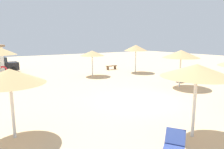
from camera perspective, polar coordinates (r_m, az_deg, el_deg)
The scene contains 9 objects.
ground_plane at distance 12.59m, azimuth 7.78°, elevation -7.34°, with size 80.00×80.00×0.00m, color #DBBA8C.
parasol_1 at distance 16.53m, azimuth 19.02°, elevation 5.52°, with size 2.83×2.83×2.91m.
parasol_2 at distance 8.00m, azimuth 22.95°, elevation 0.99°, with size 2.65×2.65×2.83m.
parasol_4 at distance 8.19m, azimuth -27.07°, elevation -0.51°, with size 2.56×2.56×2.67m.
parasol_5 at distance 20.69m, azimuth -5.65°, elevation 6.01°, with size 2.53×2.53×2.61m.
parasol_6 at distance 23.05m, azimuth 6.78°, elevation 7.50°, with size 2.67×2.67×3.12m.
lounger_0 at distance 18.32m, azimuth -24.40°, elevation -1.68°, with size 1.49×1.96×0.70m.
lounger_1 at distance 19.13m, azimuth 19.78°, elevation -0.94°, with size 1.94×0.70×0.61m.
bench_0 at distance 25.22m, azimuth -0.17°, elevation 2.22°, with size 1.50×0.41×0.49m.
Camera 1 is at (-8.10, -8.89, 3.70)m, focal length 32.18 mm.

